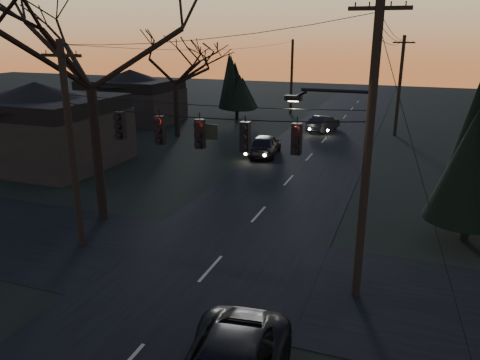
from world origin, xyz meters
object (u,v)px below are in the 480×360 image
(utility_pole_right, at_px, (355,295))
(utility_pole_far_l, at_px, (290,114))
(sedan_oncoming_b, at_px, (323,124))
(bare_tree_left, at_px, (86,30))
(utility_pole_far_r, at_px, (394,136))
(sedan_oncoming_a, at_px, (265,145))
(utility_pole_left, at_px, (82,246))
(evergreen_right, at_px, (479,145))

(utility_pole_right, bearing_deg, utility_pole_far_l, 107.72)
(sedan_oncoming_b, bearing_deg, bare_tree_left, 90.18)
(utility_pole_far_r, bearing_deg, bare_tree_left, -116.38)
(utility_pole_far_l, relative_size, sedan_oncoming_a, 1.71)
(sedan_oncoming_a, bearing_deg, utility_pole_right, 110.77)
(utility_pole_far_r, height_order, sedan_oncoming_a, utility_pole_far_r)
(utility_pole_right, xyz_separation_m, sedan_oncoming_b, (-6.30, 27.68, 0.72))
(utility_pole_far_r, bearing_deg, utility_pole_far_l, 145.18)
(sedan_oncoming_a, xyz_separation_m, sedan_oncoming_b, (2.40, 10.32, -0.08))
(bare_tree_left, bearing_deg, utility_pole_right, -12.88)
(utility_pole_left, bearing_deg, bare_tree_left, 108.86)
(bare_tree_left, xyz_separation_m, sedan_oncoming_b, (6.17, 24.83, -8.12))
(utility_pole_far_l, distance_m, sedan_oncoming_b, 9.84)
(bare_tree_left, bearing_deg, utility_pole_left, -71.14)
(evergreen_right, xyz_separation_m, sedan_oncoming_a, (-12.63, 11.10, -3.49))
(bare_tree_left, xyz_separation_m, sedan_oncoming_a, (3.77, 14.51, -8.04))
(sedan_oncoming_a, bearing_deg, bare_tree_left, 69.57)
(utility_pole_left, relative_size, sedan_oncoming_b, 1.96)
(bare_tree_left, xyz_separation_m, evergreen_right, (16.40, 3.40, -4.55))
(utility_pole_left, distance_m, evergreen_right, 17.19)
(utility_pole_far_r, distance_m, sedan_oncoming_b, 6.35)
(utility_pole_right, distance_m, sedan_oncoming_b, 28.40)
(utility_pole_left, xyz_separation_m, bare_tree_left, (-0.97, 2.85, 8.84))
(utility_pole_right, height_order, evergreen_right, evergreen_right)
(evergreen_right, distance_m, sedan_oncoming_b, 24.00)
(utility_pole_far_l, relative_size, sedan_oncoming_b, 1.84)
(utility_pole_far_r, relative_size, sedan_oncoming_a, 1.82)
(utility_pole_far_r, relative_size, evergreen_right, 1.15)
(utility_pole_right, distance_m, utility_pole_far_r, 28.00)
(utility_pole_right, relative_size, utility_pole_far_r, 1.18)
(utility_pole_left, distance_m, utility_pole_far_r, 30.27)
(utility_pole_far_l, bearing_deg, evergreen_right, -62.59)
(utility_pole_far_l, xyz_separation_m, sedan_oncoming_a, (2.80, -18.64, 0.80))
(utility_pole_far_r, xyz_separation_m, sedan_oncoming_b, (-6.30, -0.32, 0.72))
(utility_pole_far_r, xyz_separation_m, bare_tree_left, (-12.47, -25.15, 8.84))
(utility_pole_left, bearing_deg, utility_pole_far_r, 67.67)
(utility_pole_far_l, height_order, evergreen_right, evergreen_right)
(sedan_oncoming_a, bearing_deg, utility_pole_far_l, -87.31)
(utility_pole_far_l, bearing_deg, utility_pole_right, -72.28)
(sedan_oncoming_a, relative_size, sedan_oncoming_b, 1.07)
(evergreen_right, height_order, sedan_oncoming_a, evergreen_right)
(utility_pole_far_l, bearing_deg, sedan_oncoming_b, -58.00)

